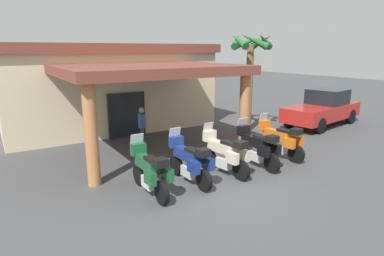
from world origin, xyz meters
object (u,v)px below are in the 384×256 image
Objects in this scene: motorcycle_black at (257,147)px; motorcycle_green at (150,171)px; motel_building at (105,84)px; palm_tree_near_portico at (250,56)px; motorcycle_blue at (190,161)px; pickup_truck_red at (323,108)px; pedestrian at (142,124)px; motorcycle_cream at (225,154)px; motorcycle_orange at (280,140)px.

motorcycle_green is at bearing 92.66° from motorcycle_black.
palm_tree_near_portico reaches higher than motel_building.
motel_building is at bearing -4.72° from motorcycle_blue.
pedestrian is at bearing 162.73° from pickup_truck_red.
motorcycle_black is 0.41× the size of pickup_truck_red.
pedestrian reaches higher than motorcycle_green.
motorcycle_orange is (2.81, 0.10, 0.00)m from motorcycle_cream.
palm_tree_near_portico is at bearing -57.74° from motorcycle_blue.
motorcycle_blue is at bearing -147.66° from palm_tree_near_portico.
pickup_truck_red is (7.60, 2.62, 0.24)m from motorcycle_black.
palm_tree_near_portico is (5.67, -0.42, 2.73)m from pedestrian.
motorcycle_black is 1.29× the size of pedestrian.
motel_building is 5.65× the size of motorcycle_cream.
motorcycle_orange is at bearing -116.94° from palm_tree_near_portico.
motorcycle_black is 0.45× the size of palm_tree_near_portico.
motorcycle_green is at bearing -174.74° from pickup_truck_red.
pedestrian is at bearing -6.37° from motorcycle_blue.
palm_tree_near_portico is (4.74, 3.90, 3.02)m from motorcycle_cream.
motel_building is 11.92m from pickup_truck_red.
motorcycle_cream is 0.41× the size of pickup_truck_red.
motorcycle_orange is at bearing -78.88° from motorcycle_black.
pickup_truck_red is at bearing -78.29° from motorcycle_cream.
pickup_truck_red reaches higher than pedestrian.
palm_tree_near_portico reaches higher than motorcycle_orange.
motorcycle_cream is (1.40, -0.01, 0.00)m from motorcycle_blue.
motorcycle_orange is at bearing -165.60° from pickup_truck_red.
motorcycle_blue is 7.87m from palm_tree_near_portico.
motorcycle_cream is at bearing -83.97° from motel_building.
motorcycle_cream and motorcycle_black have the same top height.
motorcycle_green is 1.00× the size of motorcycle_black.
motorcycle_cream and motorcycle_orange have the same top height.
palm_tree_near_portico reaches higher than motorcycle_blue.
palm_tree_near_portico reaches higher than pedestrian.
motorcycle_blue is at bearing 85.54° from motorcycle_cream.
motorcycle_blue is at bearing -92.51° from motel_building.
motorcycle_blue and motorcycle_black have the same top height.
motorcycle_green is at bearing -152.41° from palm_tree_near_portico.
palm_tree_near_portico reaches higher than motorcycle_cream.
motorcycle_green is 1.00× the size of motorcycle_blue.
motorcycle_green and motorcycle_cream have the same top height.
motorcycle_black is (2.81, -0.10, 0.00)m from motorcycle_blue.
palm_tree_near_portico is at bearing -54.50° from motorcycle_cream.
pedestrian reaches higher than motorcycle_black.
pedestrian is at bearing -20.88° from motorcycle_green.
pedestrian is at bearing 175.75° from palm_tree_near_portico.
motorcycle_blue is 1.00× the size of motorcycle_orange.
palm_tree_near_portico is at bearing 155.09° from pickup_truck_red.
motel_building reaches higher than motorcycle_black.
pickup_truck_red reaches higher than motorcycle_green.
motorcycle_orange is at bearing -86.16° from motorcycle_green.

